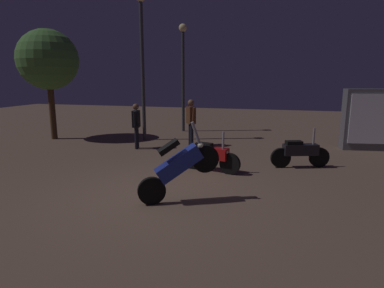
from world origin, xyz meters
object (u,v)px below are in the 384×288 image
person_rider_beside (191,118)px  person_bystander_far (136,122)px  motorcycle_black_parked_left (300,152)px  streetlamp_far (142,50)px  motorcycle_red_parked_right (211,155)px  motorcycle_blue_foreground (178,166)px  kiosk_billboard (367,120)px  streetlamp_near (183,64)px

person_rider_beside → person_bystander_far: size_ratio=1.07×
motorcycle_black_parked_left → streetlamp_far: 7.14m
person_bystander_far → motorcycle_black_parked_left: bearing=154.5°
motorcycle_red_parked_right → motorcycle_blue_foreground: bearing=-81.0°
motorcycle_black_parked_left → motorcycle_red_parked_right: (-2.32, -1.05, 0.00)m
motorcycle_red_parked_right → streetlamp_far: bearing=146.3°
person_bystander_far → kiosk_billboard: size_ratio=0.76×
person_bystander_far → kiosk_billboard: bearing=179.9°
motorcycle_blue_foreground → person_bystander_far: motorcycle_blue_foreground is taller
motorcycle_black_parked_left → kiosk_billboard: size_ratio=0.76×
motorcycle_blue_foreground → streetlamp_far: size_ratio=0.29×
motorcycle_black_parked_left → streetlamp_far: (-5.86, 2.70, 3.06)m
motorcycle_blue_foreground → person_bystander_far: size_ratio=1.03×
motorcycle_blue_foreground → motorcycle_red_parked_right: 2.34m
streetlamp_near → streetlamp_far: bearing=-109.7°
motorcycle_blue_foreground → person_rider_beside: bearing=72.9°
kiosk_billboard → motorcycle_black_parked_left: bearing=44.3°
motorcycle_black_parked_left → person_bystander_far: 5.57m
streetlamp_near → kiosk_billboard: size_ratio=2.29×
motorcycle_blue_foreground → person_bystander_far: (-2.96, 4.42, 0.20)m
streetlamp_far → person_bystander_far: bearing=-75.7°
motorcycle_blue_foreground → streetlamp_near: streetlamp_near is taller
person_rider_beside → person_bystander_far: 1.97m
person_rider_beside → streetlamp_far: streetlamp_far is taller
motorcycle_blue_foreground → kiosk_billboard: size_ratio=0.78×
motorcycle_red_parked_right → person_bystander_far: bearing=158.9°
motorcycle_blue_foreground → person_rider_beside: size_ratio=0.96×
motorcycle_red_parked_right → streetlamp_far: (-3.54, 3.75, 3.06)m
motorcycle_blue_foreground → motorcycle_red_parked_right: size_ratio=1.00×
motorcycle_blue_foreground → motorcycle_black_parked_left: bearing=23.4°
streetlamp_near → kiosk_billboard: 7.85m
motorcycle_red_parked_right → streetlamp_near: bearing=126.0°
person_rider_beside → motorcycle_black_parked_left: bearing=112.7°
motorcycle_red_parked_right → streetlamp_far: streetlamp_far is taller
motorcycle_black_parked_left → person_rider_beside: 4.27m
streetlamp_near → person_bystander_far: bearing=-96.5°
person_bystander_far → streetlamp_far: streetlamp_far is taller
person_rider_beside → streetlamp_near: bearing=-107.2°
person_rider_beside → kiosk_billboard: size_ratio=0.81×
kiosk_billboard → person_bystander_far: bearing=5.8°
motorcycle_black_parked_left → streetlamp_near: size_ratio=0.33×
streetlamp_far → motorcycle_black_parked_left: bearing=-24.7°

